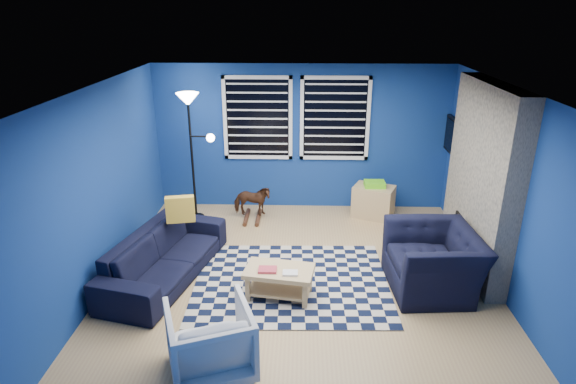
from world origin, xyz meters
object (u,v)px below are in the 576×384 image
at_px(armchair_big, 433,261).
at_px(cabinet, 373,201).
at_px(rocking_horse, 252,201).
at_px(sofa, 165,255).
at_px(floor_lamp, 190,117).
at_px(coffee_table, 279,277).
at_px(armchair_bent, 210,341).
at_px(tv, 456,139).

height_order(armchair_big, cabinet, armchair_big).
bearing_deg(armchair_big, rocking_horse, -133.03).
bearing_deg(sofa, floor_lamp, 13.12).
bearing_deg(armchair_big, sofa, -96.57).
height_order(sofa, cabinet, cabinet).
height_order(sofa, coffee_table, sofa).
bearing_deg(sofa, coffee_table, -92.29).
bearing_deg(armchair_bent, armchair_big, -168.24).
bearing_deg(tv, armchair_bent, -131.49).
bearing_deg(cabinet, coffee_table, -97.86).
distance_m(sofa, coffee_table, 1.59).
bearing_deg(armchair_bent, floor_lamp, -96.60).
bearing_deg(floor_lamp, armchair_big, -30.95).
bearing_deg(armchair_bent, coffee_table, -135.09).
bearing_deg(rocking_horse, armchair_bent, -179.14).
relative_size(sofa, coffee_table, 2.41).
bearing_deg(armchair_bent, rocking_horse, -111.03).
bearing_deg(tv, cabinet, 177.14).
bearing_deg(rocking_horse, tv, -86.39).
xyz_separation_m(tv, floor_lamp, (-4.20, -0.09, 0.33)).
distance_m(armchair_big, floor_lamp, 4.22).
xyz_separation_m(armchair_big, floor_lamp, (-3.43, 2.06, 1.35)).
height_order(sofa, armchair_bent, armchair_bent).
bearing_deg(floor_lamp, rocking_horse, -1.85).
xyz_separation_m(armchair_big, coffee_table, (-1.93, -0.28, -0.10)).
xyz_separation_m(sofa, rocking_horse, (0.96, 1.87, 0.02)).
distance_m(rocking_horse, cabinet, 2.05).
xyz_separation_m(sofa, armchair_big, (3.45, -0.16, 0.07)).
height_order(armchair_big, rocking_horse, armchair_big).
distance_m(armchair_bent, coffee_table, 1.45).
bearing_deg(rocking_horse, cabinet, -83.43).
xyz_separation_m(sofa, floor_lamp, (0.02, 1.90, 1.42)).
bearing_deg(coffee_table, tv, 41.91).
height_order(armchair_big, armchair_bent, armchair_big).
distance_m(armchair_bent, rocking_horse, 3.62).
xyz_separation_m(tv, cabinet, (-1.22, 0.06, -1.12)).
xyz_separation_m(sofa, coffee_table, (1.52, -0.44, -0.03)).
height_order(cabinet, floor_lamp, floor_lamp).
xyz_separation_m(coffee_table, cabinet, (1.48, 2.49, -0.01)).
distance_m(sofa, rocking_horse, 2.10).
height_order(tv, armchair_big, tv).
distance_m(armchair_big, cabinet, 2.25).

